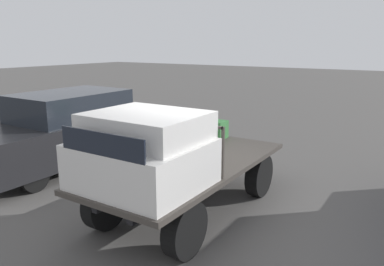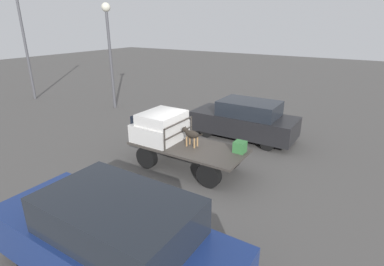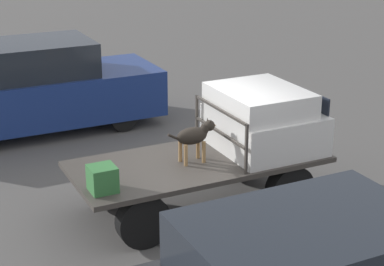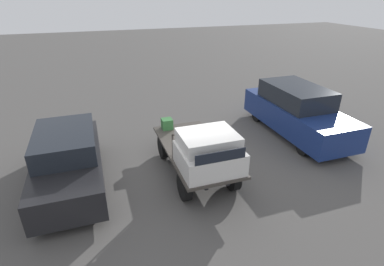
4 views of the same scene
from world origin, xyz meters
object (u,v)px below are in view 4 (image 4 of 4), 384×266
at_px(cargo_crate, 167,124).
at_px(parked_pickup_far, 297,111).
at_px(parked_sedan, 68,160).
at_px(flatbed_truck, 195,155).
at_px(dog, 193,135).

relative_size(cargo_crate, parked_pickup_far, 0.07).
height_order(cargo_crate, parked_sedan, parked_sedan).
bearing_deg(cargo_crate, flatbed_truck, 14.52).
bearing_deg(parked_pickup_far, dog, -65.93).
bearing_deg(cargo_crate, dog, 13.78).
height_order(flatbed_truck, parked_sedan, parked_sedan).
bearing_deg(parked_sedan, dog, 74.85).
distance_m(flatbed_truck, dog, 0.69).
bearing_deg(cargo_crate, parked_sedan, -70.09).
bearing_deg(flatbed_truck, dog, -152.48).
distance_m(flatbed_truck, parked_pickup_far, 5.18).
xyz_separation_m(flatbed_truck, cargo_crate, (-1.75, -0.45, 0.43)).
bearing_deg(dog, parked_sedan, -98.98).
bearing_deg(cargo_crate, parked_pickup_far, 87.08).
height_order(dog, cargo_crate, dog).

